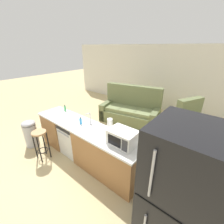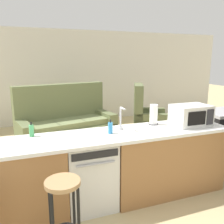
{
  "view_description": "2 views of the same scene",
  "coord_description": "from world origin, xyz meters",
  "px_view_note": "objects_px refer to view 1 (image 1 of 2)",
  "views": [
    {
      "loc": [
        2.49,
        -1.85,
        2.52
      ],
      "look_at": [
        0.43,
        0.64,
        1.09
      ],
      "focal_mm": 24.0,
      "sensor_mm": 36.0,
      "label": 1
    },
    {
      "loc": [
        -0.91,
        -2.6,
        1.79
      ],
      "look_at": [
        0.3,
        0.69,
        1.01
      ],
      "focal_mm": 38.0,
      "sensor_mm": 36.0,
      "label": 2
    }
  ],
  "objects_px": {
    "trash_bin": "(31,133)",
    "microwave": "(123,137)",
    "kettle": "(212,160)",
    "paper_towel_roll": "(110,125)",
    "dishwasher": "(75,138)",
    "stove_range": "(193,176)",
    "armchair": "(191,129)",
    "bar_stool": "(40,139)",
    "soap_bottle": "(81,121)",
    "dish_soap_bottle": "(65,109)",
    "couch": "(131,111)",
    "refrigerator": "(178,203)"
  },
  "relations": [
    {
      "from": "bar_stool",
      "to": "paper_towel_roll",
      "type": "bearing_deg",
      "value": 31.48
    },
    {
      "from": "trash_bin",
      "to": "microwave",
      "type": "bearing_deg",
      "value": 12.67
    },
    {
      "from": "dishwasher",
      "to": "soap_bottle",
      "type": "height_order",
      "value": "soap_bottle"
    },
    {
      "from": "soap_bottle",
      "to": "trash_bin",
      "type": "relative_size",
      "value": 0.24
    },
    {
      "from": "soap_bottle",
      "to": "couch",
      "type": "height_order",
      "value": "couch"
    },
    {
      "from": "microwave",
      "to": "stove_range",
      "type": "bearing_deg",
      "value": 25.66
    },
    {
      "from": "paper_towel_roll",
      "to": "trash_bin",
      "type": "height_order",
      "value": "paper_towel_roll"
    },
    {
      "from": "dishwasher",
      "to": "bar_stool",
      "type": "xyz_separation_m",
      "value": [
        -0.41,
        -0.66,
        0.11
      ]
    },
    {
      "from": "dish_soap_bottle",
      "to": "couch",
      "type": "xyz_separation_m",
      "value": [
        0.73,
        2.17,
        -0.58
      ]
    },
    {
      "from": "dish_soap_bottle",
      "to": "soap_bottle",
      "type": "bearing_deg",
      "value": -13.17
    },
    {
      "from": "stove_range",
      "to": "kettle",
      "type": "distance_m",
      "value": 0.57
    },
    {
      "from": "kettle",
      "to": "couch",
      "type": "distance_m",
      "value": 3.37
    },
    {
      "from": "kettle",
      "to": "trash_bin",
      "type": "height_order",
      "value": "kettle"
    },
    {
      "from": "couch",
      "to": "dish_soap_bottle",
      "type": "bearing_deg",
      "value": -108.54
    },
    {
      "from": "trash_bin",
      "to": "couch",
      "type": "xyz_separation_m",
      "value": [
        1.25,
        2.98,
        0.02
      ]
    },
    {
      "from": "dishwasher",
      "to": "armchair",
      "type": "relative_size",
      "value": 0.7
    },
    {
      "from": "dishwasher",
      "to": "soap_bottle",
      "type": "xyz_separation_m",
      "value": [
        0.28,
        0.01,
        0.55
      ]
    },
    {
      "from": "stove_range",
      "to": "refrigerator",
      "type": "height_order",
      "value": "refrigerator"
    },
    {
      "from": "refrigerator",
      "to": "kettle",
      "type": "relative_size",
      "value": 9.26
    },
    {
      "from": "kettle",
      "to": "trash_bin",
      "type": "distance_m",
      "value": 4.09
    },
    {
      "from": "stove_range",
      "to": "microwave",
      "type": "bearing_deg",
      "value": -154.34
    },
    {
      "from": "bar_stool",
      "to": "couch",
      "type": "height_order",
      "value": "couch"
    },
    {
      "from": "dish_soap_bottle",
      "to": "trash_bin",
      "type": "distance_m",
      "value": 1.13
    },
    {
      "from": "microwave",
      "to": "bar_stool",
      "type": "bearing_deg",
      "value": -160.66
    },
    {
      "from": "dish_soap_bottle",
      "to": "couch",
      "type": "distance_m",
      "value": 2.36
    },
    {
      "from": "refrigerator",
      "to": "microwave",
      "type": "distance_m",
      "value": 1.27
    },
    {
      "from": "refrigerator",
      "to": "microwave",
      "type": "xyz_separation_m",
      "value": [
        -1.14,
        0.55,
        0.09
      ]
    },
    {
      "from": "microwave",
      "to": "kettle",
      "type": "relative_size",
      "value": 2.44
    },
    {
      "from": "soap_bottle",
      "to": "kettle",
      "type": "height_order",
      "value": "kettle"
    },
    {
      "from": "paper_towel_roll",
      "to": "bar_stool",
      "type": "height_order",
      "value": "paper_towel_roll"
    },
    {
      "from": "couch",
      "to": "armchair",
      "type": "height_order",
      "value": "couch"
    },
    {
      "from": "soap_bottle",
      "to": "trash_bin",
      "type": "xyz_separation_m",
      "value": [
        -1.43,
        -0.6,
        -0.59
      ]
    },
    {
      "from": "microwave",
      "to": "dish_soap_bottle",
      "type": "relative_size",
      "value": 2.84
    },
    {
      "from": "trash_bin",
      "to": "couch",
      "type": "bearing_deg",
      "value": 67.26
    },
    {
      "from": "soap_bottle",
      "to": "dish_soap_bottle",
      "type": "distance_m",
      "value": 0.93
    },
    {
      "from": "refrigerator",
      "to": "kettle",
      "type": "distance_m",
      "value": 0.99
    },
    {
      "from": "stove_range",
      "to": "soap_bottle",
      "type": "height_order",
      "value": "soap_bottle"
    },
    {
      "from": "microwave",
      "to": "soap_bottle",
      "type": "height_order",
      "value": "microwave"
    },
    {
      "from": "microwave",
      "to": "soap_bottle",
      "type": "relative_size",
      "value": 2.84
    },
    {
      "from": "bar_stool",
      "to": "trash_bin",
      "type": "xyz_separation_m",
      "value": [
        -0.74,
        0.07,
        -0.16
      ]
    },
    {
      "from": "kettle",
      "to": "bar_stool",
      "type": "bearing_deg",
      "value": -161.25
    },
    {
      "from": "soap_bottle",
      "to": "microwave",
      "type": "bearing_deg",
      "value": -0.75
    },
    {
      "from": "microwave",
      "to": "trash_bin",
      "type": "distance_m",
      "value": 2.75
    },
    {
      "from": "soap_bottle",
      "to": "armchair",
      "type": "relative_size",
      "value": 0.15
    },
    {
      "from": "paper_towel_roll",
      "to": "dishwasher",
      "type": "bearing_deg",
      "value": -168.52
    },
    {
      "from": "microwave",
      "to": "trash_bin",
      "type": "xyz_separation_m",
      "value": [
        -2.6,
        -0.59,
        -0.66
      ]
    },
    {
      "from": "soap_bottle",
      "to": "dish_soap_bottle",
      "type": "height_order",
      "value": "same"
    },
    {
      "from": "refrigerator",
      "to": "paper_towel_roll",
      "type": "height_order",
      "value": "refrigerator"
    },
    {
      "from": "paper_towel_roll",
      "to": "armchair",
      "type": "height_order",
      "value": "armchair"
    },
    {
      "from": "stove_range",
      "to": "kettle",
      "type": "bearing_deg",
      "value": -36.68
    }
  ]
}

